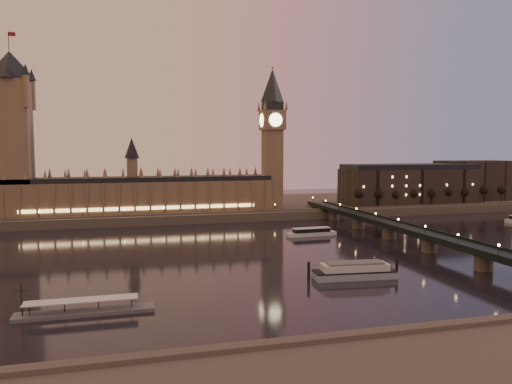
% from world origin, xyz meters
% --- Properties ---
extents(ground, '(700.00, 700.00, 0.00)m').
position_xyz_m(ground, '(0.00, 0.00, 0.00)').
color(ground, black).
rests_on(ground, ground).
extents(far_embankment, '(560.00, 130.00, 6.00)m').
position_xyz_m(far_embankment, '(30.00, 165.00, 3.00)').
color(far_embankment, '#423D35').
rests_on(far_embankment, ground).
extents(palace_of_westminster, '(180.00, 26.62, 52.00)m').
position_xyz_m(palace_of_westminster, '(-40.12, 120.99, 21.71)').
color(palace_of_westminster, brown).
rests_on(palace_of_westminster, ground).
extents(victoria_tower, '(31.68, 31.68, 118.00)m').
position_xyz_m(victoria_tower, '(-120.00, 121.00, 65.79)').
color(victoria_tower, brown).
rests_on(victoria_tower, ground).
extents(big_ben, '(17.68, 17.68, 104.00)m').
position_xyz_m(big_ben, '(53.99, 120.99, 63.95)').
color(big_ben, brown).
rests_on(big_ben, ground).
extents(westminster_bridge, '(13.20, 260.00, 15.30)m').
position_xyz_m(westminster_bridge, '(91.61, 0.00, 5.52)').
color(westminster_bridge, black).
rests_on(westminster_bridge, ground).
extents(city_block, '(155.00, 45.00, 34.00)m').
position_xyz_m(city_block, '(194.94, 130.93, 22.24)').
color(city_block, black).
rests_on(city_block, ground).
extents(bare_tree_0, '(6.22, 6.22, 12.66)m').
position_xyz_m(bare_tree_0, '(117.20, 109.00, 15.45)').
color(bare_tree_0, black).
rests_on(bare_tree_0, ground).
extents(bare_tree_1, '(6.22, 6.22, 12.66)m').
position_xyz_m(bare_tree_1, '(133.04, 109.00, 15.45)').
color(bare_tree_1, black).
rests_on(bare_tree_1, ground).
extents(bare_tree_2, '(6.22, 6.22, 12.66)m').
position_xyz_m(bare_tree_2, '(148.89, 109.00, 15.45)').
color(bare_tree_2, black).
rests_on(bare_tree_2, ground).
extents(bare_tree_3, '(6.22, 6.22, 12.66)m').
position_xyz_m(bare_tree_3, '(164.73, 109.00, 15.45)').
color(bare_tree_3, black).
rests_on(bare_tree_3, ground).
extents(bare_tree_4, '(6.22, 6.22, 12.66)m').
position_xyz_m(bare_tree_4, '(180.57, 109.00, 15.45)').
color(bare_tree_4, black).
rests_on(bare_tree_4, ground).
extents(bare_tree_5, '(6.22, 6.22, 12.66)m').
position_xyz_m(bare_tree_5, '(196.42, 109.00, 15.45)').
color(bare_tree_5, black).
rests_on(bare_tree_5, ground).
extents(bare_tree_6, '(6.22, 6.22, 12.66)m').
position_xyz_m(bare_tree_6, '(212.26, 109.00, 15.45)').
color(bare_tree_6, black).
rests_on(bare_tree_6, ground).
extents(bare_tree_7, '(6.22, 6.22, 12.66)m').
position_xyz_m(bare_tree_7, '(228.10, 109.00, 15.45)').
color(bare_tree_7, black).
rests_on(bare_tree_7, ground).
extents(bare_tree_8, '(6.22, 6.22, 12.66)m').
position_xyz_m(bare_tree_8, '(243.95, 109.00, 15.45)').
color(bare_tree_8, black).
rests_on(bare_tree_8, ground).
extents(cruise_boat_a, '(29.67, 7.90, 4.70)m').
position_xyz_m(cruise_boat_a, '(52.92, 38.83, 2.07)').
color(cruise_boat_a, silver).
rests_on(cruise_boat_a, ground).
extents(moored_barge, '(37.35, 12.12, 6.88)m').
position_xyz_m(moored_barge, '(34.30, -54.56, 2.90)').
color(moored_barge, '#869FAB').
rests_on(moored_barge, ground).
extents(pontoon_pier, '(41.48, 6.91, 11.06)m').
position_xyz_m(pontoon_pier, '(-64.92, -71.96, 1.19)').
color(pontoon_pier, '#595B5E').
rests_on(pontoon_pier, ground).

